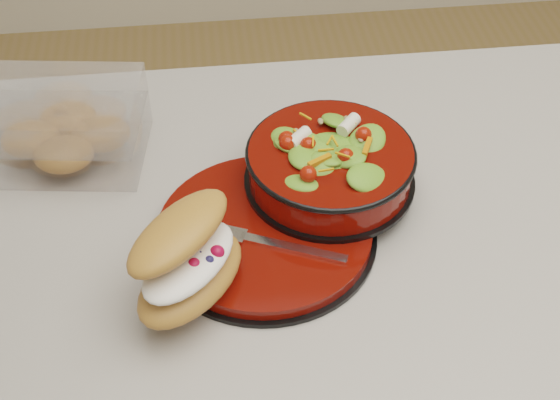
{
  "coord_description": "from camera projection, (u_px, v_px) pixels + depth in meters",
  "views": [
    {
      "loc": [
        -0.28,
        -0.6,
        1.56
      ],
      "look_at": [
        -0.2,
        0.03,
        0.94
      ],
      "focal_mm": 50.0,
      "sensor_mm": 36.0,
      "label": 1
    }
  ],
  "objects": [
    {
      "name": "dinner_plate",
      "position": [
        266.0,
        232.0,
        0.89
      ],
      "size": [
        0.26,
        0.26,
        0.02
      ],
      "rotation": [
        0.0,
        0.0,
        -0.37
      ],
      "color": "black",
      "rests_on": "island_counter"
    },
    {
      "name": "croissant",
      "position": [
        189.0,
        259.0,
        0.79
      ],
      "size": [
        0.15,
        0.18,
        0.09
      ],
      "rotation": [
        0.0,
        0.0,
        0.9
      ],
      "color": "#CC843E",
      "rests_on": "dinner_plate"
    },
    {
      "name": "fork",
      "position": [
        274.0,
        244.0,
        0.86
      ],
      "size": [
        0.15,
        0.08,
        0.0
      ],
      "rotation": [
        0.0,
        0.0,
        1.16
      ],
      "color": "silver",
      "rests_on": "dinner_plate"
    },
    {
      "name": "salad_bowl",
      "position": [
        330.0,
        161.0,
        0.92
      ],
      "size": [
        0.21,
        0.21,
        0.09
      ],
      "rotation": [
        0.0,
        0.0,
        0.37
      ],
      "color": "black",
      "rests_on": "dinner_plate"
    },
    {
      "name": "pastry_box",
      "position": [
        64.0,
        127.0,
        0.98
      ],
      "size": [
        0.21,
        0.17,
        0.09
      ],
      "rotation": [
        0.0,
        0.0,
        -0.14
      ],
      "color": "white",
      "rests_on": "island_counter"
    }
  ]
}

